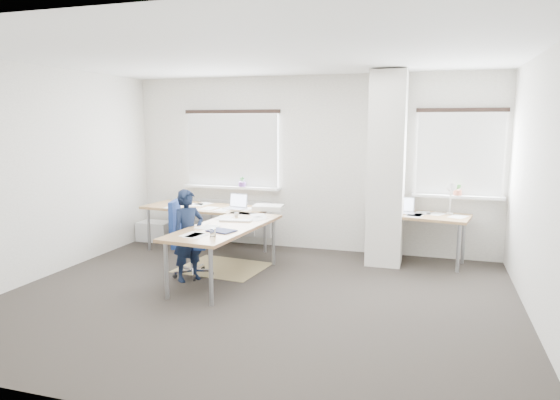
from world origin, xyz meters
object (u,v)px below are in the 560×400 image
(desk_main, at_px, (219,218))
(desk_side, at_px, (420,217))
(task_chair, at_px, (190,255))
(person, at_px, (188,235))

(desk_main, height_order, desk_side, desk_side)
(task_chair, height_order, person, person)
(person, bearing_deg, task_chair, 58.73)
(desk_main, distance_m, desk_side, 2.95)
(task_chair, bearing_deg, desk_side, 15.84)
(desk_side, bearing_deg, person, -138.38)
(desk_main, distance_m, person, 0.81)
(task_chair, xyz_separation_m, person, (0.08, -0.17, 0.32))
(desk_main, relative_size, task_chair, 2.72)
(task_chair, bearing_deg, desk_main, 63.98)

